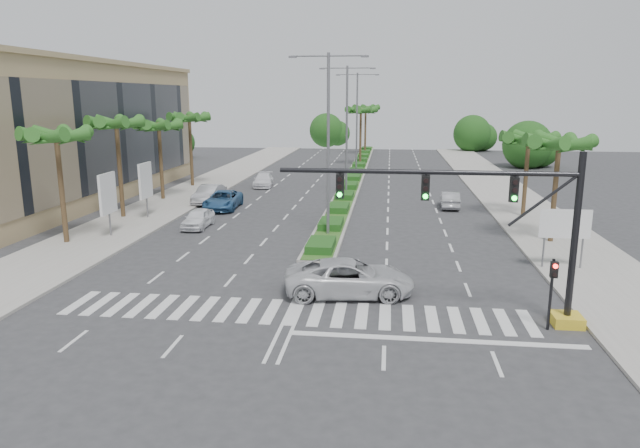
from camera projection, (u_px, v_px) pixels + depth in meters
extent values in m
plane|color=#333335|center=(294.00, 312.00, 25.08)|extent=(160.00, 160.00, 0.00)
cube|color=gray|center=(538.00, 222.00, 42.63)|extent=(6.00, 120.00, 0.15)
cube|color=gray|center=(150.00, 213.00, 46.23)|extent=(6.00, 120.00, 0.15)
cube|color=gray|center=(356.00, 174.00, 68.64)|extent=(2.20, 75.00, 0.20)
cube|color=#275D1F|center=(356.00, 173.00, 68.61)|extent=(1.80, 75.00, 0.04)
cube|color=tan|center=(60.00, 133.00, 52.02)|extent=(12.00, 36.00, 12.00)
cube|color=gold|center=(567.00, 320.00, 23.67)|extent=(1.20, 1.20, 0.45)
cylinder|color=black|center=(575.00, 239.00, 22.90)|extent=(0.28, 0.28, 7.00)
cylinder|color=black|center=(426.00, 172.00, 23.04)|extent=(12.00, 0.20, 0.20)
cylinder|color=black|center=(542.00, 201.00, 22.74)|extent=(2.53, 0.12, 2.15)
cube|color=black|center=(514.00, 190.00, 22.77)|extent=(0.32, 0.24, 1.00)
cylinder|color=#19E533|center=(514.00, 198.00, 22.71)|extent=(0.20, 0.06, 0.20)
cube|color=black|center=(426.00, 188.00, 23.19)|extent=(0.32, 0.24, 1.00)
cylinder|color=#19E533|center=(425.00, 196.00, 23.12)|extent=(0.20, 0.06, 0.20)
cube|color=black|center=(340.00, 186.00, 23.60)|extent=(0.32, 0.24, 1.00)
cylinder|color=#19E533|center=(340.00, 195.00, 23.54)|extent=(0.20, 0.06, 0.20)
cylinder|color=black|center=(551.00, 295.00, 22.91)|extent=(0.12, 0.12, 3.00)
cube|color=black|center=(554.00, 270.00, 22.53)|extent=(0.28, 0.22, 0.65)
cylinder|color=red|center=(555.00, 266.00, 22.36)|extent=(0.18, 0.05, 0.18)
cylinder|color=slate|center=(544.00, 245.00, 31.04)|extent=(0.10, 0.10, 2.80)
cylinder|color=slate|center=(582.00, 246.00, 30.80)|extent=(0.10, 0.10, 2.80)
cube|color=#0C6638|center=(565.00, 224.00, 30.66)|extent=(2.60, 0.08, 1.50)
cube|color=white|center=(565.00, 224.00, 30.61)|extent=(2.70, 0.02, 1.60)
cylinder|color=slate|center=(110.00, 217.00, 38.11)|extent=(0.12, 0.12, 2.80)
cube|color=white|center=(108.00, 194.00, 37.76)|extent=(0.18, 2.10, 2.70)
cube|color=#D8594C|center=(108.00, 194.00, 37.76)|extent=(0.12, 2.00, 2.60)
cylinder|color=slate|center=(147.00, 201.00, 43.92)|extent=(0.12, 0.12, 2.80)
cube|color=white|center=(145.00, 181.00, 43.57)|extent=(0.18, 2.10, 2.70)
cube|color=#D8594C|center=(145.00, 181.00, 43.57)|extent=(0.12, 2.00, 2.60)
cylinder|color=brown|center=(62.00, 190.00, 35.95)|extent=(0.32, 0.32, 7.00)
sphere|color=brown|center=(56.00, 136.00, 35.20)|extent=(0.70, 0.70, 0.70)
cone|color=#2F641F|center=(73.00, 138.00, 35.09)|extent=(0.90, 3.62, 1.50)
cone|color=#2F641F|center=(74.00, 137.00, 35.97)|extent=(3.39, 2.96, 1.50)
cone|color=#2F641F|center=(62.00, 136.00, 36.29)|extent=(3.73, 1.68, 1.50)
cone|color=#2F641F|center=(46.00, 137.00, 35.80)|extent=(2.38, 3.65, 1.50)
cone|color=#2F641F|center=(37.00, 138.00, 34.88)|extent=(2.38, 3.65, 1.50)
cone|color=#2F641F|center=(42.00, 139.00, 34.21)|extent=(3.73, 1.68, 1.50)
cone|color=#2F641F|center=(59.00, 139.00, 34.31)|extent=(3.39, 2.96, 1.50)
cylinder|color=brown|center=(120.00, 171.00, 43.65)|extent=(0.32, 0.32, 7.40)
sphere|color=brown|center=(116.00, 123.00, 42.86)|extent=(0.70, 0.70, 0.70)
cone|color=#2F641F|center=(130.00, 125.00, 42.75)|extent=(0.90, 3.62, 1.50)
cone|color=#2F641F|center=(130.00, 124.00, 43.63)|extent=(3.39, 2.96, 1.50)
cone|color=#2F641F|center=(120.00, 124.00, 43.95)|extent=(3.73, 1.68, 1.50)
cone|color=#2F641F|center=(107.00, 124.00, 43.46)|extent=(2.38, 3.65, 1.50)
cone|color=#2F641F|center=(101.00, 125.00, 42.54)|extent=(2.38, 3.65, 1.50)
cone|color=#2F641F|center=(106.00, 125.00, 41.87)|extent=(3.73, 1.68, 1.50)
cone|color=#2F641F|center=(120.00, 125.00, 41.97)|extent=(3.39, 2.96, 1.50)
cylinder|color=brown|center=(161.00, 163.00, 51.46)|extent=(0.32, 0.32, 6.80)
sphere|color=brown|center=(159.00, 126.00, 50.74)|extent=(0.70, 0.70, 0.70)
cone|color=#2F641F|center=(171.00, 127.00, 50.63)|extent=(0.90, 3.62, 1.50)
cone|color=#2F641F|center=(170.00, 127.00, 51.51)|extent=(3.39, 2.96, 1.50)
cone|color=#2F641F|center=(161.00, 127.00, 51.83)|extent=(3.73, 1.68, 1.50)
cone|color=#2F641F|center=(150.00, 127.00, 51.34)|extent=(2.38, 3.65, 1.50)
cone|color=#2F641F|center=(146.00, 127.00, 50.42)|extent=(2.38, 3.65, 1.50)
cone|color=#2F641F|center=(151.00, 128.00, 49.75)|extent=(3.73, 1.68, 1.50)
cone|color=#2F641F|center=(162.00, 128.00, 49.85)|extent=(3.39, 2.96, 1.50)
cylinder|color=brown|center=(191.00, 152.00, 59.17)|extent=(0.32, 0.32, 7.20)
sphere|color=brown|center=(189.00, 118.00, 58.40)|extent=(0.70, 0.70, 0.70)
cone|color=#2F641F|center=(200.00, 119.00, 58.29)|extent=(0.90, 3.62, 1.50)
cone|color=#2F641F|center=(199.00, 119.00, 59.17)|extent=(3.39, 2.96, 1.50)
cone|color=#2F641F|center=(191.00, 119.00, 59.49)|extent=(3.73, 1.68, 1.50)
cone|color=#2F641F|center=(182.00, 119.00, 59.00)|extent=(2.38, 3.65, 1.50)
cone|color=#2F641F|center=(178.00, 119.00, 58.08)|extent=(2.38, 3.65, 1.50)
cone|color=#2F641F|center=(183.00, 120.00, 57.41)|extent=(3.73, 1.68, 1.50)
cone|color=#2F641F|center=(193.00, 120.00, 57.51)|extent=(3.39, 2.96, 1.50)
cylinder|color=brown|center=(555.00, 194.00, 36.21)|extent=(0.32, 0.32, 6.50)
sphere|color=brown|center=(559.00, 144.00, 35.52)|extent=(0.70, 0.70, 0.70)
cone|color=#2F641F|center=(577.00, 146.00, 35.41)|extent=(0.90, 3.62, 1.50)
cone|color=#2F641F|center=(566.00, 144.00, 36.29)|extent=(3.39, 2.96, 1.50)
cone|color=#2F641F|center=(550.00, 144.00, 36.61)|extent=(3.73, 1.68, 1.50)
cone|color=#2F641F|center=(541.00, 145.00, 36.12)|extent=(2.38, 3.65, 1.50)
cone|color=#2F641F|center=(545.00, 146.00, 35.19)|extent=(2.38, 3.65, 1.50)
cone|color=#2F641F|center=(560.00, 147.00, 34.53)|extent=(3.73, 1.68, 1.50)
cone|color=#2F641F|center=(575.00, 147.00, 34.62)|extent=(3.39, 2.96, 1.50)
cylinder|color=brown|center=(526.00, 178.00, 43.99)|extent=(0.32, 0.32, 6.20)
sphere|color=brown|center=(529.00, 139.00, 43.33)|extent=(0.70, 0.70, 0.70)
cone|color=#2F641F|center=(544.00, 141.00, 43.22)|extent=(0.90, 3.62, 1.50)
cone|color=#2F641F|center=(535.00, 140.00, 44.10)|extent=(3.39, 2.96, 1.50)
cone|color=#2F641F|center=(522.00, 140.00, 44.42)|extent=(3.73, 1.68, 1.50)
cone|color=#2F641F|center=(514.00, 140.00, 43.93)|extent=(2.38, 3.65, 1.50)
cone|color=#2F641F|center=(517.00, 141.00, 43.01)|extent=(2.38, 3.65, 1.50)
cone|color=#2F641F|center=(529.00, 142.00, 42.34)|extent=(3.73, 1.68, 1.50)
cone|color=#2F641F|center=(541.00, 142.00, 42.44)|extent=(3.39, 2.96, 1.50)
cylinder|color=brown|center=(360.00, 138.00, 77.52)|extent=(0.32, 0.32, 7.50)
sphere|color=brown|center=(361.00, 111.00, 76.72)|extent=(0.70, 0.70, 0.70)
cone|color=#2F641F|center=(369.00, 111.00, 76.61)|extent=(0.90, 3.62, 1.50)
cone|color=#2F641F|center=(366.00, 111.00, 77.49)|extent=(3.39, 2.96, 1.50)
cone|color=#2F641F|center=(359.00, 111.00, 77.81)|extent=(3.73, 1.68, 1.50)
cone|color=#2F641F|center=(354.00, 111.00, 77.32)|extent=(2.38, 3.65, 1.50)
cone|color=#2F641F|center=(353.00, 111.00, 76.40)|extent=(2.38, 3.65, 1.50)
cone|color=#2F641F|center=(359.00, 112.00, 75.73)|extent=(3.73, 1.68, 1.50)
cone|color=#2F641F|center=(366.00, 112.00, 75.83)|extent=(3.39, 2.96, 1.50)
cylinder|color=brown|center=(365.00, 131.00, 92.05)|extent=(0.32, 0.32, 7.50)
sphere|color=brown|center=(366.00, 108.00, 91.25)|extent=(0.70, 0.70, 0.70)
cone|color=#2F641F|center=(373.00, 109.00, 91.14)|extent=(0.90, 3.62, 1.50)
cone|color=#2F641F|center=(370.00, 109.00, 92.02)|extent=(3.39, 2.96, 1.50)
cone|color=#2F641F|center=(364.00, 109.00, 92.34)|extent=(3.73, 1.68, 1.50)
cone|color=#2F641F|center=(360.00, 109.00, 91.85)|extent=(2.38, 3.65, 1.50)
cone|color=#2F641F|center=(359.00, 109.00, 90.92)|extent=(2.38, 3.65, 1.50)
cone|color=#2F641F|center=(364.00, 109.00, 90.26)|extent=(3.73, 1.68, 1.50)
cone|color=#2F641F|center=(370.00, 109.00, 90.35)|extent=(3.39, 2.96, 1.50)
cylinder|color=slate|center=(328.00, 148.00, 37.32)|extent=(0.20, 0.20, 12.00)
cylinder|color=slate|center=(310.00, 56.00, 36.19)|extent=(2.40, 0.10, 0.10)
cylinder|color=slate|center=(347.00, 56.00, 35.91)|extent=(2.40, 0.10, 0.10)
cube|color=slate|center=(293.00, 57.00, 36.33)|extent=(0.50, 0.25, 0.12)
cube|color=slate|center=(365.00, 56.00, 35.79)|extent=(0.50, 0.25, 0.12)
cylinder|color=slate|center=(347.00, 133.00, 52.81)|extent=(0.20, 0.20, 12.00)
cylinder|color=slate|center=(334.00, 68.00, 51.69)|extent=(2.40, 0.10, 0.10)
cylinder|color=slate|center=(361.00, 68.00, 51.40)|extent=(2.40, 0.10, 0.10)
cube|color=slate|center=(322.00, 69.00, 51.83)|extent=(0.50, 0.25, 0.12)
cube|color=slate|center=(373.00, 68.00, 51.28)|extent=(0.50, 0.25, 0.12)
cylinder|color=slate|center=(357.00, 124.00, 68.31)|extent=(0.20, 0.20, 12.00)
cylinder|color=slate|center=(347.00, 74.00, 67.18)|extent=(2.40, 0.10, 0.10)
cylinder|color=slate|center=(368.00, 74.00, 66.90)|extent=(2.40, 0.10, 0.10)
cube|color=slate|center=(338.00, 75.00, 67.32)|extent=(0.50, 0.25, 0.12)
cube|color=slate|center=(377.00, 75.00, 66.78)|extent=(0.50, 0.25, 0.12)
imported|color=white|center=(198.00, 218.00, 41.14)|extent=(1.64, 4.02, 1.36)
imported|color=silver|center=(209.00, 194.00, 50.50)|extent=(1.93, 4.96, 1.61)
imported|color=#2D5B8C|center=(223.00, 200.00, 47.95)|extent=(2.79, 5.59, 1.52)
imported|color=white|center=(263.00, 180.00, 59.94)|extent=(2.49, 4.89, 1.36)
imported|color=silver|center=(349.00, 278.00, 27.13)|extent=(6.46, 3.59, 1.71)
imported|color=#B0AFB4|center=(450.00, 200.00, 48.47)|extent=(1.61, 4.28, 1.39)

